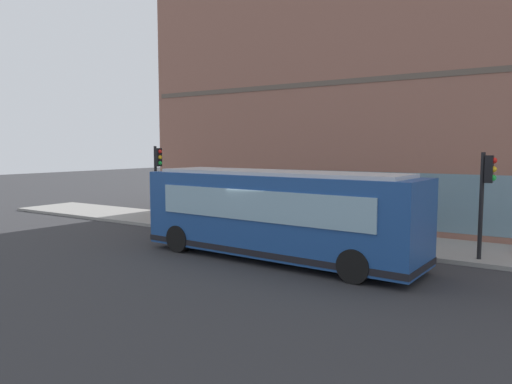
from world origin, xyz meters
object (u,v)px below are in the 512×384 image
(pedestrian_by_light_pole, at_px, (382,215))
(newspaper_vending_box, at_px, (314,220))
(city_bus_nearside, at_px, (276,215))
(pedestrian_near_hydrant, at_px, (188,199))
(traffic_light_near_corner, at_px, (486,185))
(traffic_light_down_block, at_px, (157,169))

(pedestrian_by_light_pole, distance_m, newspaper_vending_box, 3.25)
(city_bus_nearside, xyz_separation_m, pedestrian_near_hydrant, (4.87, 8.20, -0.38))
(pedestrian_by_light_pole, bearing_deg, city_bus_nearside, 158.33)
(pedestrian_near_hydrant, bearing_deg, traffic_light_near_corner, -96.78)
(traffic_light_down_block, relative_size, newspaper_vending_box, 4.22)
(traffic_light_down_block, bearing_deg, city_bus_nearside, -109.82)
(city_bus_nearside, xyz_separation_m, traffic_light_down_block, (3.11, 8.63, 1.24))
(city_bus_nearside, height_order, pedestrian_near_hydrant, city_bus_nearside)
(pedestrian_near_hydrant, xyz_separation_m, newspaper_vending_box, (0.57, -7.04, -0.57))
(pedestrian_by_light_pole, bearing_deg, traffic_light_down_block, 100.75)
(traffic_light_near_corner, bearing_deg, newspaper_vending_box, 72.71)
(pedestrian_by_light_pole, xyz_separation_m, newspaper_vending_box, (0.29, 3.20, -0.51))
(city_bus_nearside, bearing_deg, pedestrian_near_hydrant, 59.32)
(traffic_light_near_corner, height_order, pedestrian_near_hydrant, traffic_light_near_corner)
(pedestrian_by_light_pole, relative_size, pedestrian_near_hydrant, 0.94)
(city_bus_nearside, distance_m, newspaper_vending_box, 5.63)
(city_bus_nearside, distance_m, traffic_light_near_corner, 6.98)
(newspaper_vending_box, bearing_deg, traffic_light_near_corner, -107.29)
(city_bus_nearside, bearing_deg, traffic_light_down_block, 70.18)
(traffic_light_down_block, xyz_separation_m, pedestrian_by_light_pole, (2.03, -10.67, -1.69))
(traffic_light_down_block, xyz_separation_m, newspaper_vending_box, (2.32, -7.47, -2.19))
(pedestrian_near_hydrant, distance_m, newspaper_vending_box, 7.09)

